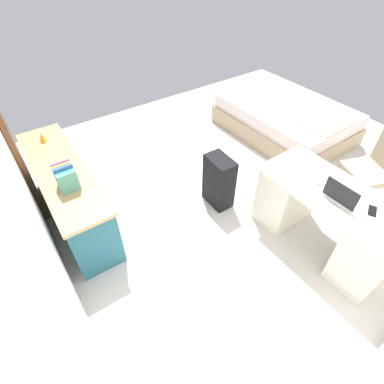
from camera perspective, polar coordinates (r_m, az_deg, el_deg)
ground_plane at (r=3.93m, az=11.90°, el=0.03°), size 5.79×5.79×0.00m
wall_back at (r=2.25m, az=-31.27°, el=1.86°), size 4.02×0.10×2.74m
door_wooden at (r=3.69m, az=-32.03°, el=10.58°), size 0.88×0.05×2.04m
desk at (r=3.30m, az=23.92°, el=-4.64°), size 1.46×0.69×0.73m
office_chair at (r=4.01m, az=30.67°, el=2.83°), size 0.59×0.59×0.94m
credenza at (r=3.56m, az=-22.16°, el=-0.33°), size 1.80×0.48×0.72m
bed at (r=5.05m, az=17.28°, el=13.02°), size 1.94×1.45×0.58m
suitcase_black at (r=3.52m, az=5.09°, el=2.00°), size 0.36×0.23×0.64m
laptop at (r=2.99m, az=26.58°, el=-0.67°), size 0.32×0.23×0.21m
computer_mouse at (r=3.12m, az=23.03°, el=1.86°), size 0.06×0.10×0.03m
cell_phone_near_laptop at (r=3.04m, az=30.90°, el=-3.07°), size 0.12×0.15×0.01m
book_row at (r=3.00m, az=-22.63°, el=2.51°), size 0.19×0.17×0.24m
figurine_small at (r=3.80m, az=-26.41°, el=9.18°), size 0.08×0.08×0.11m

